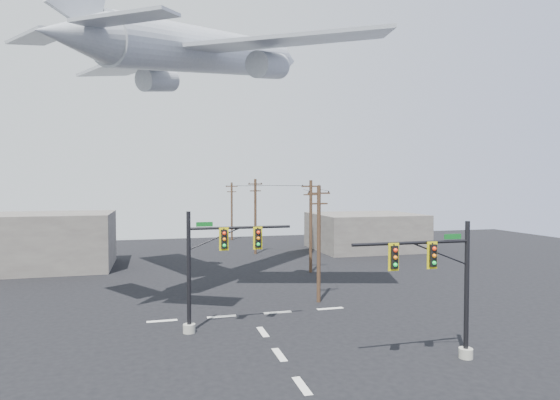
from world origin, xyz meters
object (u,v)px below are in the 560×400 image
object	(u,v)px
utility_pole_b	(311,224)
utility_pole_c	(255,215)
utility_pole_a	(319,241)
airliner	(211,52)
utility_pole_d	(232,210)
signal_mast_near	(444,287)
signal_mast_far	(211,267)

from	to	relation	value
utility_pole_b	utility_pole_c	xyz separation A→B (m)	(-2.91, 13.88, 0.14)
utility_pole_a	airliner	bearing A→B (deg)	137.97
utility_pole_c	utility_pole_d	world-z (taller)	utility_pole_c
airliner	utility_pole_c	bearing A→B (deg)	19.91
utility_pole_b	signal_mast_near	bearing A→B (deg)	-84.27
utility_pole_c	utility_pole_b	bearing A→B (deg)	-93.56
utility_pole_d	airliner	xyz separation A→B (m)	(-7.36, -34.95, 15.50)
signal_mast_near	utility_pole_b	bearing A→B (deg)	87.27
signal_mast_near	utility_pole_d	world-z (taller)	utility_pole_d
utility_pole_a	utility_pole_b	bearing A→B (deg)	73.19
utility_pole_b	utility_pole_d	xyz separation A→B (m)	(-3.47, 29.78, -0.08)
signal_mast_near	utility_pole_c	bearing A→B (deg)	92.55
signal_mast_far	utility_pole_a	size ratio (longest dim) A/B	0.83
signal_mast_far	utility_pole_b	size ratio (longest dim) A/B	0.78
utility_pole_c	utility_pole_d	distance (m)	15.91
signal_mast_near	utility_pole_d	distance (m)	54.63
utility_pole_a	utility_pole_d	bearing A→B (deg)	89.23
signal_mast_near	signal_mast_far	world-z (taller)	signal_mast_far
utility_pole_a	utility_pole_d	size ratio (longest dim) A/B	0.96
signal_mast_far	signal_mast_near	bearing A→B (deg)	-36.08
utility_pole_c	airliner	distance (m)	25.68
utility_pole_a	utility_pole_c	xyz separation A→B (m)	(0.42, 25.60, 0.40)
signal_mast_far	utility_pole_c	size ratio (longest dim) A/B	0.76
signal_mast_far	utility_pole_d	world-z (taller)	utility_pole_d
utility_pole_c	utility_pole_d	xyz separation A→B (m)	(-0.56, 15.89, -0.22)
utility_pole_d	airliner	world-z (taller)	airliner
utility_pole_a	utility_pole_d	xyz separation A→B (m)	(-0.14, 41.49, 0.18)
signal_mast_near	utility_pole_a	xyz separation A→B (m)	(-2.14, 13.08, 0.86)
utility_pole_c	airliner	bearing A→B (deg)	-127.96
utility_pole_a	signal_mast_near	bearing A→B (deg)	-81.67
utility_pole_d	airliner	bearing A→B (deg)	-90.87
signal_mast_far	utility_pole_d	bearing A→B (deg)	79.39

